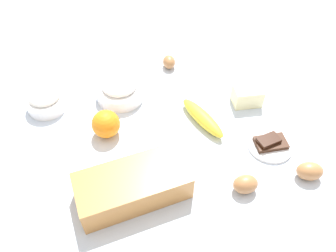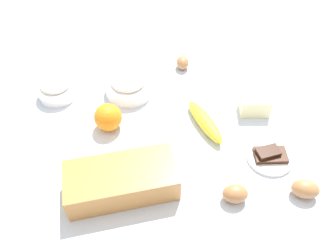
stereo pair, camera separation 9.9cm
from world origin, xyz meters
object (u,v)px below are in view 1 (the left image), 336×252
egg_near_butter (169,62)px  egg_beside_bowl (245,184)px  butter_block (247,96)px  orange_fruit (106,124)px  egg_loose (310,171)px  chocolate_plate (270,144)px  flour_bowl (46,100)px  banana (203,118)px  sugar_bowl (120,90)px  loaf_pan (133,185)px

egg_near_butter → egg_beside_bowl: egg_beside_bowl is taller
egg_near_butter → butter_block: bearing=117.2°
orange_fruit → egg_loose: (-0.43, 0.39, -0.02)m
egg_near_butter → egg_loose: 0.60m
chocolate_plate → flour_bowl: bearing=-39.7°
flour_bowl → chocolate_plate: 0.70m
flour_bowl → banana: 0.50m
chocolate_plate → sugar_bowl: bearing=-51.3°
egg_loose → banana: bearing=-62.7°
flour_bowl → sugar_bowl: sugar_bowl is taller
loaf_pan → orange_fruit: (-0.01, -0.23, 0.00)m
egg_near_butter → egg_beside_bowl: 0.55m
sugar_bowl → egg_beside_bowl: size_ratio=2.37×
flour_bowl → egg_near_butter: 0.44m
banana → egg_beside_bowl: (0.02, 0.26, 0.00)m
banana → egg_near_butter: bearing=-95.9°
flour_bowl → banana: bearing=145.8°
sugar_bowl → egg_loose: size_ratio=2.21×
egg_loose → chocolate_plate: (0.03, -0.13, -0.01)m
egg_loose → chocolate_plate: 0.13m
loaf_pan → chocolate_plate: size_ratio=2.24×
sugar_bowl → chocolate_plate: size_ratio=1.19×
orange_fruit → egg_near_butter: bearing=-146.7°
flour_bowl → orange_fruit: 0.23m
butter_block → egg_near_butter: 0.31m
egg_loose → butter_block: bearing=-93.4°
flour_bowl → sugar_bowl: 0.24m
flour_bowl → egg_loose: flour_bowl is taller
butter_block → egg_near_butter: butter_block is taller
sugar_bowl → egg_near_butter: 0.23m
flour_bowl → butter_block: 0.64m
egg_beside_bowl → banana: bearing=-95.0°
banana → chocolate_plate: 0.21m
flour_bowl → egg_beside_bowl: flour_bowl is taller
orange_fruit → chocolate_plate: size_ratio=0.64×
sugar_bowl → egg_near_butter: (-0.21, -0.07, -0.01)m
loaf_pan → egg_loose: 0.47m
orange_fruit → chocolate_plate: 0.48m
flour_bowl → sugar_bowl: bearing=165.6°
loaf_pan → egg_near_butter: (-0.32, -0.43, -0.02)m
butter_block → sugar_bowl: bearing=-30.2°
egg_beside_bowl → chocolate_plate: 0.17m
sugar_bowl → egg_near_butter: sugar_bowl is taller
sugar_bowl → orange_fruit: bearing=54.7°
flour_bowl → chocolate_plate: (-0.54, 0.45, -0.02)m
sugar_bowl → egg_loose: sugar_bowl is taller
orange_fruit → egg_loose: orange_fruit is taller
banana → butter_block: size_ratio=2.11×
egg_near_butter → egg_beside_bowl: (0.05, 0.55, 0.00)m
flour_bowl → egg_near_butter: size_ratio=2.22×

